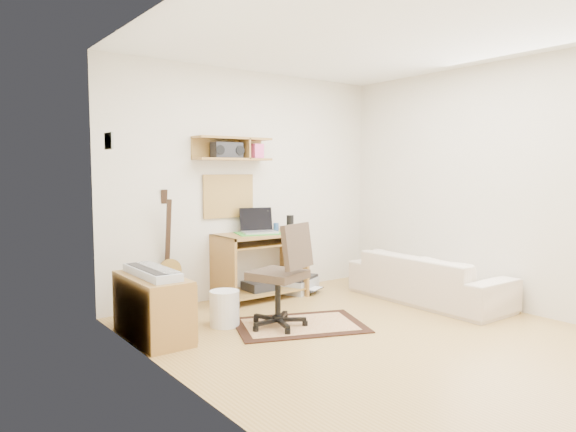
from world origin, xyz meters
TOP-DOWN VIEW (x-y plane):
  - floor at (0.00, 0.00)m, footprint 3.60×4.00m
  - ceiling at (0.00, 0.00)m, footprint 3.60×4.00m
  - back_wall at (0.00, 2.00)m, footprint 3.60×0.01m
  - left_wall at (-1.80, 0.00)m, footprint 0.01×4.00m
  - right_wall at (1.80, 0.00)m, footprint 0.01×4.00m
  - wall_shelf at (-0.30, 1.88)m, footprint 0.90×0.25m
  - cork_board at (-0.30, 1.98)m, footprint 0.64×0.03m
  - wall_photo at (-1.79, 1.50)m, footprint 0.02×0.20m
  - desk at (-0.04, 1.73)m, footprint 1.00×0.55m
  - laptop at (-0.07, 1.71)m, footprint 0.48×0.48m
  - speaker at (0.35, 1.68)m, footprint 0.09×0.09m
  - desk_lamp at (0.17, 1.87)m, footprint 0.09×0.09m
  - pencil_cup at (0.25, 1.83)m, footprint 0.06×0.06m
  - boombox at (-0.38, 1.87)m, footprint 0.34×0.15m
  - rug at (-0.33, 0.62)m, footprint 1.40×1.18m
  - task_chair at (-0.53, 0.70)m, footprint 0.65×0.65m
  - cabinet at (-1.58, 1.10)m, footprint 0.40×0.90m
  - music_keyboard at (-1.58, 1.10)m, footprint 0.24×0.77m
  - guitar at (-1.07, 1.86)m, footprint 0.36×0.25m
  - waste_basket at (-0.90, 1.04)m, footprint 0.35×0.35m
  - printer at (0.50, 1.75)m, footprint 0.60×0.54m
  - sofa at (1.38, 0.49)m, footprint 0.53×1.82m

SIDE VIEW (x-z plane):
  - floor at x=0.00m, z-range -0.01..0.00m
  - rug at x=-0.33m, z-range 0.00..0.02m
  - printer at x=0.50m, z-range -0.01..0.18m
  - waste_basket at x=-0.90m, z-range 0.00..0.33m
  - cabinet at x=-1.58m, z-range 0.00..0.55m
  - sofa at x=1.38m, z-range 0.00..0.71m
  - desk at x=-0.04m, z-range 0.00..0.75m
  - task_chair at x=-0.53m, z-range 0.00..0.99m
  - music_keyboard at x=-1.58m, z-range 0.55..0.62m
  - guitar at x=-1.07m, z-range 0.00..1.27m
  - pencil_cup at x=0.25m, z-range 0.75..0.84m
  - speaker at x=0.35m, z-range 0.75..0.94m
  - desk_lamp at x=0.17m, z-range 0.75..1.01m
  - laptop at x=-0.07m, z-range 0.75..1.04m
  - cork_board at x=-0.30m, z-range 0.92..1.42m
  - back_wall at x=0.00m, z-range 0.00..2.60m
  - left_wall at x=-1.80m, z-range 0.00..2.60m
  - right_wall at x=1.80m, z-range 0.00..2.60m
  - boombox at x=-0.38m, z-range 1.59..1.77m
  - wall_shelf at x=-0.30m, z-range 1.57..1.83m
  - wall_photo at x=-1.79m, z-range 1.65..1.79m
  - ceiling at x=0.00m, z-range 2.60..2.61m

